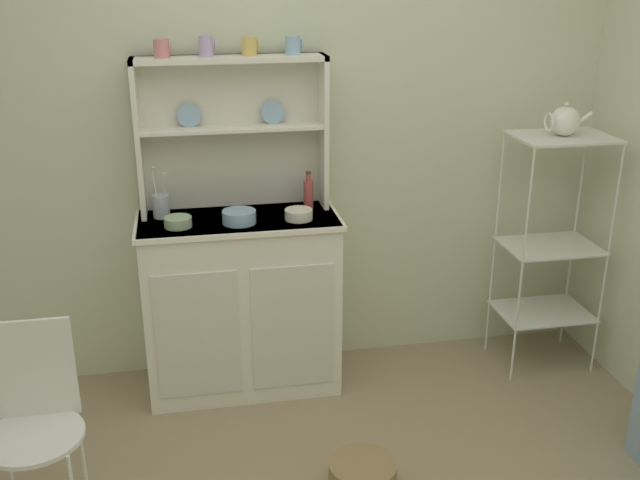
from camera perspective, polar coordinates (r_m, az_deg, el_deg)
The scene contains 16 objects.
wall_back at distance 3.71m, azimuth -2.00°, elevation 8.34°, with size 3.84×0.05×2.50m, color beige.
hutch_cabinet at distance 3.69m, azimuth -6.09°, elevation -4.77°, with size 0.97×0.45×0.91m.
hutch_shelf_unit at distance 3.57m, azimuth -6.86°, elevation 9.05°, with size 0.90×0.18×0.74m.
bakers_rack at distance 3.95m, azimuth 17.51°, elevation 0.64°, with size 0.48×0.35×1.25m.
wire_chair at distance 2.93m, azimuth -21.30°, elevation -12.32°, with size 0.36×0.36×0.85m.
floor_basket at distance 3.16m, azimuth 3.32°, elevation -17.94°, with size 0.28×0.28×0.15m, color #93754C.
cup_rose_0 at distance 3.46m, azimuth -12.15°, elevation 14.31°, with size 0.08×0.07×0.08m.
cup_lilac_1 at distance 3.47m, azimuth -8.78°, elevation 14.63°, with size 0.08×0.06×0.09m.
cup_gold_2 at distance 3.48m, azimuth -5.47°, elevation 14.71°, with size 0.08×0.07×0.08m.
cup_sky_3 at distance 3.50m, azimuth -2.10°, elevation 14.83°, with size 0.08×0.07×0.09m.
bowl_mixing_large at distance 3.44m, azimuth -10.94°, elevation 1.38°, with size 0.13×0.13×0.05m, color #9EB78E.
bowl_floral_medium at distance 3.44m, azimuth -6.28°, elevation 1.80°, with size 0.16×0.16×0.06m, color #8EB2D1.
bowl_cream_small at distance 3.48m, azimuth -1.66°, elevation 2.00°, with size 0.13×0.13×0.05m, color silver.
jam_bottle at distance 3.62m, azimuth -0.90°, elevation 3.65°, with size 0.05×0.05×0.19m.
utensil_jar at distance 3.57m, azimuth -12.20°, elevation 2.62°, with size 0.08×0.08×0.25m.
porcelain_teapot at distance 3.80m, azimuth 18.42°, elevation 8.73°, with size 0.23×0.14×0.17m.
Camera 1 is at (-0.55, -1.95, 2.05)m, focal length 41.33 mm.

